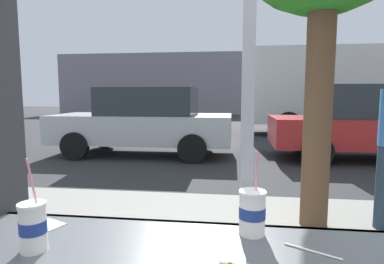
{
  "coord_description": "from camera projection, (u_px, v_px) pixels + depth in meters",
  "views": [
    {
      "loc": [
        -0.06,
        -1.25,
        1.48
      ],
      "look_at": [
        -0.53,
        2.46,
        1.05
      ],
      "focal_mm": 30.12,
      "sensor_mm": 36.0,
      "label": 1
    }
  ],
  "objects": [
    {
      "name": "ground_plane",
      "position": [
        235.0,
        147.0,
        9.27
      ],
      "size": [
        60.0,
        60.0,
        0.0
      ],
      "primitive_type": "plane",
      "color": "#2D2D30"
    },
    {
      "name": "sidewalk_strip",
      "position": [
        237.0,
        249.0,
        2.96
      ],
      "size": [
        16.0,
        2.8,
        0.14
      ],
      "primitive_type": "cube",
      "color": "gray",
      "rests_on": "ground"
    },
    {
      "name": "building_facade_far",
      "position": [
        234.0,
        84.0,
        24.62
      ],
      "size": [
        28.0,
        1.2,
        4.71
      ],
      "primitive_type": "cube",
      "color": "gray",
      "rests_on": "ground"
    },
    {
      "name": "soda_cup_left",
      "position": [
        252.0,
        212.0,
        1.21
      ],
      "size": [
        0.1,
        0.1,
        0.33
      ],
      "color": "white",
      "rests_on": "window_counter"
    },
    {
      "name": "soda_cup_right",
      "position": [
        33.0,
        226.0,
        1.08
      ],
      "size": [
        0.09,
        0.09,
        0.32
      ],
      "color": "silver",
      "rests_on": "window_counter"
    },
    {
      "name": "loose_straw",
      "position": [
        312.0,
        251.0,
        1.08
      ],
      "size": [
        0.17,
        0.1,
        0.01
      ],
      "primitive_type": "cylinder",
      "rotation": [
        0.0,
        1.57,
        -0.51
      ],
      "color": "white",
      "rests_on": "window_counter"
    },
    {
      "name": "napkin_wrapper",
      "position": [
        47.0,
        225.0,
        1.3
      ],
      "size": [
        0.15,
        0.13,
        0.0
      ],
      "primitive_type": "cube",
      "rotation": [
        0.0,
        0.0,
        -0.42
      ],
      "color": "white",
      "rests_on": "window_counter"
    },
    {
      "name": "parked_car_silver",
      "position": [
        144.0,
        121.0,
        7.94
      ],
      "size": [
        4.36,
        1.91,
        1.65
      ],
      "color": "#BCBCC1",
      "rests_on": "ground"
    },
    {
      "name": "parked_car_red",
      "position": [
        370.0,
        122.0,
        7.28
      ],
      "size": [
        4.42,
        1.93,
        1.7
      ],
      "color": "red",
      "rests_on": "ground"
    },
    {
      "name": "box_truck",
      "position": [
        327.0,
        89.0,
        11.96
      ],
      "size": [
        6.53,
        2.44,
        3.17
      ],
      "color": "silver",
      "rests_on": "ground"
    }
  ]
}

